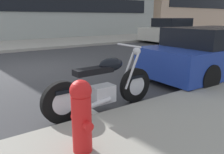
# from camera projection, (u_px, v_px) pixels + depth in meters

# --- Properties ---
(ground_plane) EXTENTS (260.00, 260.00, 0.00)m
(ground_plane) POSITION_uv_depth(u_px,v_px,m) (29.00, 70.00, 7.08)
(ground_plane) COLOR #333335
(sidewalk_far_curb) EXTENTS (120.00, 5.00, 0.14)m
(sidewalk_far_curb) POSITION_uv_depth(u_px,v_px,m) (152.00, 36.00, 19.02)
(sidewalk_far_curb) COLOR gray
(sidewalk_far_curb) RESTS_ON ground
(parking_stall_stripe) EXTENTS (0.12, 2.20, 0.01)m
(parking_stall_stripe) POSITION_uv_depth(u_px,v_px,m) (84.00, 106.00, 4.24)
(parking_stall_stripe) COLOR silver
(parking_stall_stripe) RESTS_ON ground
(parked_motorcycle) EXTENTS (2.19, 0.62, 1.14)m
(parked_motorcycle) POSITION_uv_depth(u_px,v_px,m) (104.00, 87.00, 3.92)
(parked_motorcycle) COLOR black
(parked_motorcycle) RESTS_ON ground
(parked_car_far_down_curb) EXTENTS (4.53, 1.91, 1.35)m
(parked_car_far_down_curb) POSITION_uv_depth(u_px,v_px,m) (215.00, 53.00, 6.33)
(parked_car_far_down_curb) COLOR navy
(parked_car_far_down_curb) RESTS_ON ground
(car_opposite_curb) EXTENTS (4.29, 1.96, 1.55)m
(car_opposite_curb) POSITION_uv_depth(u_px,v_px,m) (171.00, 31.00, 15.25)
(car_opposite_curb) COLOR beige
(car_opposite_curb) RESTS_ON ground
(fire_hydrant) EXTENTS (0.24, 0.36, 0.84)m
(fire_hydrant) POSITION_uv_depth(u_px,v_px,m) (81.00, 114.00, 2.48)
(fire_hydrant) COLOR red
(fire_hydrant) RESTS_ON sidewalk_near_curb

